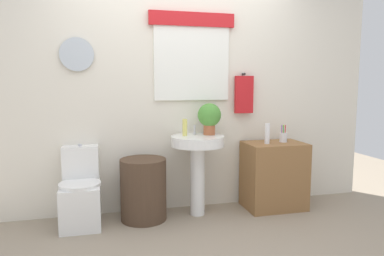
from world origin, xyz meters
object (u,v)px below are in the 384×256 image
Objects in this scene: toilet at (81,195)px; lotion_bottle at (267,134)px; soap_bottle at (185,127)px; pedestal_sink at (198,155)px; laundry_hamper at (143,189)px; wooden_cabinet at (274,175)px; potted_plant at (209,116)px; toothbrush_cup at (283,137)px.

lotion_bottle is (1.88, -0.07, 0.53)m from toilet.
soap_bottle is 0.79× the size of lotion_bottle.
toilet is at bearing 178.32° from pedestal_sink.
lotion_bottle reaches higher than toilet.
laundry_hamper is at bearing -173.37° from soap_bottle.
toilet is at bearing -179.06° from soap_bottle.
pedestal_sink is 0.89m from wooden_cabinet.
potted_plant is at bearing 170.54° from lotion_bottle.
toilet is at bearing -178.81° from potted_plant.
pedestal_sink is at bearing 180.00° from wooden_cabinet.
potted_plant is 1.51× the size of lotion_bottle.
laundry_hamper is 0.63m from pedestal_sink.
potted_plant is at bearing 2.20° from soap_bottle.
laundry_hamper is at bearing 180.00° from pedestal_sink.
lotion_bottle reaches higher than pedestal_sink.
pedestal_sink is 3.79× the size of lotion_bottle.
toilet is at bearing 176.76° from laundry_hamper.
toothbrush_cup is at bearing 0.76° from laundry_hamper.
potted_plant is (0.69, 0.06, 0.70)m from laundry_hamper.
laundry_hamper is 1.88× the size of potted_plant.
lotion_bottle is at bearing -1.78° from laundry_hamper.
toothbrush_cup is (0.11, 0.02, 0.41)m from wooden_cabinet.
wooden_cabinet is 0.42m from toothbrush_cup.
soap_bottle is 0.52× the size of potted_plant.
potted_plant is at bearing 4.97° from laundry_hamper.
pedestal_sink is at bearing 0.00° from laundry_hamper.
potted_plant is 0.64m from lotion_bottle.
laundry_hamper is 3.59× the size of soap_bottle.
soap_bottle is 0.28m from potted_plant.
laundry_hamper is 0.74m from soap_bottle.
potted_plant reaches higher than toilet.
toilet is 0.92× the size of pedestal_sink.
soap_bottle is 0.91× the size of toothbrush_cup.
potted_plant reaches higher than wooden_cabinet.
toilet is at bearing 179.63° from toothbrush_cup.
wooden_cabinet is (1.40, 0.00, 0.05)m from laundry_hamper.
potted_plant is at bearing 23.20° from pedestal_sink.
pedestal_sink is 2.52× the size of potted_plant.
lotion_bottle reaches higher than wooden_cabinet.
pedestal_sink reaches higher than wooden_cabinet.
laundry_hamper is 3.28× the size of toothbrush_cup.
toothbrush_cup is at bearing 15.37° from lotion_bottle.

